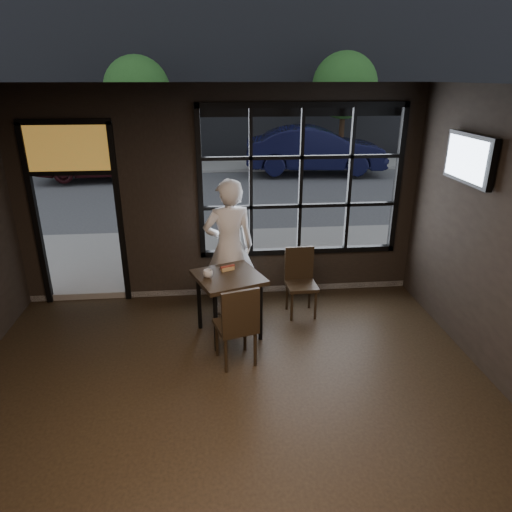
{
  "coord_description": "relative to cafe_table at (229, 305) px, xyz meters",
  "views": [
    {
      "loc": [
        -0.12,
        -3.15,
        3.27
      ],
      "look_at": [
        0.4,
        2.2,
        1.15
      ],
      "focal_mm": 32.0,
      "sensor_mm": 36.0,
      "label": 1
    }
  ],
  "objects": [
    {
      "name": "floor",
      "position": [
        -0.05,
        -2.27,
        -0.45
      ],
      "size": [
        6.0,
        7.0,
        0.02
      ],
      "primitive_type": "cube",
      "color": "black",
      "rests_on": "ground"
    },
    {
      "name": "ceiling",
      "position": [
        -0.05,
        -2.27,
        2.77
      ],
      "size": [
        6.0,
        7.0,
        0.02
      ],
      "primitive_type": "cube",
      "color": "black",
      "rests_on": "ground"
    },
    {
      "name": "window_frame",
      "position": [
        1.15,
        1.23,
        1.36
      ],
      "size": [
        3.06,
        0.12,
        2.28
      ],
      "primitive_type": "cube",
      "color": "black",
      "rests_on": "ground"
    },
    {
      "name": "stained_transom",
      "position": [
        -2.15,
        1.23,
        1.91
      ],
      "size": [
        1.2,
        0.06,
        0.7
      ],
      "primitive_type": "cube",
      "color": "orange",
      "rests_on": "ground"
    },
    {
      "name": "street_asphalt",
      "position": [
        -0.05,
        21.73,
        -0.46
      ],
      "size": [
        60.0,
        41.0,
        0.04
      ],
      "primitive_type": "cube",
      "color": "#545456",
      "rests_on": "ground"
    },
    {
      "name": "cafe_table",
      "position": [
        0.0,
        0.0,
        0.0
      ],
      "size": [
        1.04,
        1.04,
        0.87
      ],
      "primitive_type": "cube",
      "rotation": [
        0.0,
        0.0,
        0.36
      ],
      "color": "black",
      "rests_on": "floor"
    },
    {
      "name": "chair_near",
      "position": [
        0.05,
        -0.65,
        0.09
      ],
      "size": [
        0.56,
        0.56,
        1.05
      ],
      "primitive_type": "cube",
      "rotation": [
        0.0,
        0.0,
        3.41
      ],
      "color": "black",
      "rests_on": "floor"
    },
    {
      "name": "chair_window",
      "position": [
        1.06,
        0.45,
        0.06
      ],
      "size": [
        0.44,
        0.44,
        0.99
      ],
      "primitive_type": "cube",
      "rotation": [
        0.0,
        0.0,
        0.04
      ],
      "color": "black",
      "rests_on": "floor"
    },
    {
      "name": "man",
      "position": [
        0.04,
        0.66,
        0.56
      ],
      "size": [
        0.8,
        0.59,
        2.0
      ],
      "primitive_type": "imported",
      "rotation": [
        0.0,
        0.0,
        3.3
      ],
      "color": "white",
      "rests_on": "floor"
    },
    {
      "name": "hotdog",
      "position": [
        -0.01,
        0.17,
        0.46
      ],
      "size": [
        0.22,
        0.15,
        0.06
      ],
      "primitive_type": null,
      "rotation": [
        0.0,
        0.0,
        0.41
      ],
      "color": "tan",
      "rests_on": "cafe_table"
    },
    {
      "name": "cup",
      "position": [
        -0.26,
        -0.03,
        0.48
      ],
      "size": [
        0.15,
        0.15,
        0.1
      ],
      "primitive_type": "imported",
      "rotation": [
        0.0,
        0.0,
        0.3
      ],
      "color": "silver",
      "rests_on": "cafe_table"
    },
    {
      "name": "tv",
      "position": [
        2.88,
        -0.24,
        1.93
      ],
      "size": [
        0.11,
        0.99,
        0.58
      ],
      "primitive_type": "cube",
      "color": "black",
      "rests_on": "wall_right"
    },
    {
      "name": "navy_car",
      "position": [
        3.44,
        10.47,
        0.45
      ],
      "size": [
        4.91,
        2.06,
        1.58
      ],
      "primitive_type": "imported",
      "rotation": [
        0.0,
        0.0,
        1.49
      ],
      "color": "black",
      "rests_on": "street_asphalt"
    },
    {
      "name": "maroon_car",
      "position": [
        -3.78,
        10.25,
        0.37
      ],
      "size": [
        4.26,
        1.97,
        1.41
      ],
      "primitive_type": "imported",
      "rotation": [
        0.0,
        0.0,
        1.65
      ],
      "color": "black",
      "rests_on": "street_asphalt"
    },
    {
      "name": "tree_left",
      "position": [
        -2.73,
        12.24,
        2.38
      ],
      "size": [
        2.34,
        2.34,
        4.0
      ],
      "color": "#332114",
      "rests_on": "street_asphalt"
    },
    {
      "name": "tree_right",
      "position": [
        4.95,
        12.56,
        2.5
      ],
      "size": [
        2.44,
        2.44,
        4.17
      ],
      "color": "#332114",
      "rests_on": "street_asphalt"
    }
  ]
}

